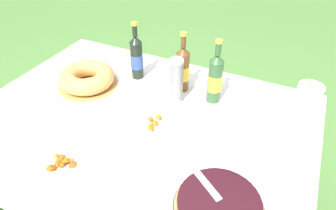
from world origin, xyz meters
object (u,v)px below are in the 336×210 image
(cider_bottle_green, at_px, (215,79))
(juice_bottle_red, at_px, (137,57))
(cider_bottle_amber, at_px, (182,69))
(paper_towel_roll, at_px, (304,109))
(cup_stack, at_px, (176,81))
(berry_tart, at_px, (219,206))
(snack_plate_near, at_px, (60,164))
(serving_knife, at_px, (225,206))
(snack_plate_left, at_px, (155,124))
(bundt_cake, at_px, (87,78))

(cider_bottle_green, height_order, juice_bottle_red, cider_bottle_green)
(cider_bottle_amber, height_order, paper_towel_roll, cider_bottle_amber)
(cup_stack, distance_m, cider_bottle_amber, 0.12)
(berry_tart, bearing_deg, snack_plate_near, -173.08)
(serving_knife, bearing_deg, berry_tart, -0.00)
(serving_knife, bearing_deg, cider_bottle_amber, -20.86)
(berry_tart, height_order, snack_plate_near, berry_tart)
(cup_stack, distance_m, snack_plate_near, 0.69)
(cup_stack, relative_size, snack_plate_left, 1.24)
(cider_bottle_amber, relative_size, snack_plate_near, 1.57)
(snack_plate_left, bearing_deg, berry_tart, -36.65)
(paper_towel_roll, bearing_deg, cider_bottle_green, 172.12)
(berry_tart, height_order, cider_bottle_amber, cider_bottle_amber)
(cup_stack, bearing_deg, cider_bottle_amber, 97.48)
(snack_plate_left, bearing_deg, paper_towel_roll, 22.51)
(cider_bottle_green, relative_size, cider_bottle_amber, 1.03)
(bundt_cake, height_order, snack_plate_near, bundt_cake)
(berry_tart, distance_m, serving_knife, 0.05)
(serving_knife, distance_m, juice_bottle_red, 1.02)
(cup_stack, xyz_separation_m, snack_plate_near, (-0.25, -0.63, -0.11))
(cup_stack, height_order, snack_plate_left, cup_stack)
(juice_bottle_red, bearing_deg, serving_knife, -42.58)
(cider_bottle_green, distance_m, snack_plate_left, 0.40)
(serving_knife, height_order, bundt_cake, bundt_cake)
(juice_bottle_red, height_order, snack_plate_left, juice_bottle_red)
(serving_knife, xyz_separation_m, juice_bottle_red, (-0.75, 0.69, 0.07))
(cup_stack, bearing_deg, bundt_cake, -170.97)
(cider_bottle_amber, distance_m, paper_towel_roll, 0.65)
(cup_stack, xyz_separation_m, paper_towel_roll, (0.62, 0.03, 0.00))
(serving_knife, bearing_deg, cup_stack, -16.64)
(bundt_cake, xyz_separation_m, snack_plate_left, (0.51, -0.15, -0.04))
(cider_bottle_amber, relative_size, snack_plate_left, 1.68)
(juice_bottle_red, bearing_deg, bundt_cake, -136.31)
(bundt_cake, height_order, cider_bottle_amber, cider_bottle_amber)
(berry_tart, relative_size, cup_stack, 1.32)
(juice_bottle_red, relative_size, snack_plate_left, 1.69)
(bundt_cake, relative_size, cider_bottle_green, 0.96)
(serving_knife, xyz_separation_m, paper_towel_roll, (0.18, 0.60, 0.07))
(cup_stack, distance_m, cider_bottle_green, 0.20)
(serving_knife, height_order, snack_plate_left, serving_knife)
(serving_knife, relative_size, juice_bottle_red, 0.93)
(bundt_cake, distance_m, juice_bottle_red, 0.31)
(serving_knife, bearing_deg, paper_towel_roll, -71.60)
(cider_bottle_amber, bearing_deg, bundt_cake, -158.31)
(cider_bottle_green, relative_size, snack_plate_near, 1.62)
(cider_bottle_amber, bearing_deg, snack_plate_near, -107.28)
(berry_tart, bearing_deg, snack_plate_left, 143.35)
(serving_knife, height_order, cider_bottle_amber, cider_bottle_amber)
(berry_tart, distance_m, snack_plate_near, 0.67)
(cider_bottle_green, bearing_deg, juice_bottle_red, 176.52)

